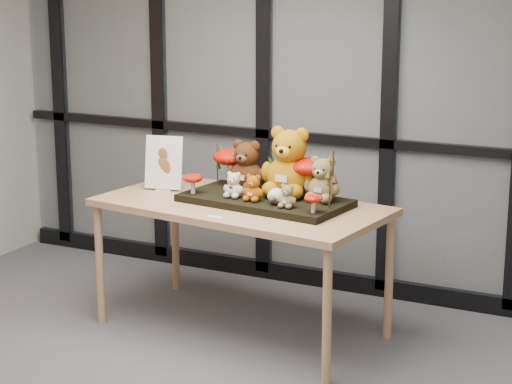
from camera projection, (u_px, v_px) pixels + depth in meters
The scene contains 22 objects.
room_shell at pixel (106, 84), 3.93m from camera, with size 5.00×5.00×5.00m.
glass_partition at pixel (325, 84), 6.14m from camera, with size 4.90×0.06×2.78m.
display_table at pixel (241, 214), 5.52m from camera, with size 1.80×1.06×0.80m.
diorama_tray at pixel (265, 201), 5.48m from camera, with size 0.98×0.49×0.04m, color black.
bear_pooh_yellow at pixel (290, 158), 5.47m from camera, with size 0.35×0.31×0.45m, color #B77709, non-canonical shape.
bear_brown_medium at pixel (247, 163), 5.63m from camera, with size 0.26×0.23×0.34m, color #431F0D, non-canonical shape.
bear_tan_back at pixel (323, 176), 5.36m from camera, with size 0.22×0.20×0.29m, color olive, non-canonical shape.
bear_small_yellow at pixel (253, 186), 5.37m from camera, with size 0.13×0.12×0.17m, color #AC5009, non-canonical shape.
bear_white_bow at pixel (234, 183), 5.46m from camera, with size 0.13×0.12×0.17m, color silver, non-canonical shape.
bear_beige_small at pixel (287, 195), 5.22m from camera, with size 0.11×0.10×0.15m, color olive, non-canonical shape.
plush_cream_hedgehog at pixel (276, 195), 5.31m from camera, with size 0.08×0.07×0.10m, color white, non-canonical shape.
mushroom_back_left at pixel (231, 165), 5.78m from camera, with size 0.22×0.22×0.25m, color #A51005, non-canonical shape.
mushroom_back_right at pixel (310, 175), 5.46m from camera, with size 0.23×0.23×0.26m, color #A51005, non-canonical shape.
mushroom_front_left at pixel (193, 182), 5.55m from camera, with size 0.12×0.12×0.13m, color #A51005, non-canonical shape.
mushroom_front_right at pixel (313, 202), 5.11m from camera, with size 0.10×0.10×0.12m, color #A51005, non-canonical shape.
sprig_green_far_left at pixel (217, 164), 5.79m from camera, with size 0.05×0.05×0.26m, color #1B360C, non-canonical shape.
sprig_green_mid_left at pixel (240, 163), 5.75m from camera, with size 0.05×0.05×0.29m, color #1B360C, non-canonical shape.
sprig_dry_far_right at pixel (333, 177), 5.32m from camera, with size 0.05×0.05×0.30m, color brown, non-canonical shape.
sprig_dry_mid_right at pixel (330, 190), 5.20m from camera, with size 0.05×0.05×0.22m, color brown, non-canonical shape.
sprig_green_centre at pixel (273, 173), 5.65m from camera, with size 0.05×0.05×0.20m, color #1B360C, non-canonical shape.
sign_holder at pixel (164, 165), 5.80m from camera, with size 0.25×0.11×0.34m.
label_card at pixel (214, 217), 5.20m from camera, with size 0.10×0.03×0.00m, color white.
Camera 1 is at (2.31, -3.24, 2.15)m, focal length 65.00 mm.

